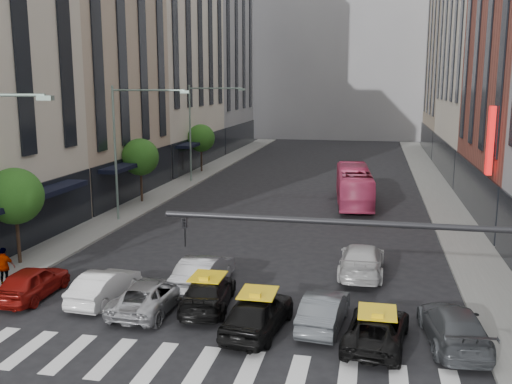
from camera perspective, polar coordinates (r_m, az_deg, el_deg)
The scene contains 26 objects.
sidewalk_left at distance 49.36m, azimuth -9.20°, elevation -0.09°, with size 3.00×96.00×0.15m, color slate.
sidewalk_right at distance 46.52m, azimuth 18.33°, elevation -1.17°, with size 3.00×96.00×0.15m, color slate.
building_left_b at distance 49.03m, azimuth -16.69°, elevation 13.54°, with size 8.00×16.00×24.00m, color tan.
building_left_c at distance 65.99m, azimuth -9.22°, elevation 18.26°, with size 8.00×20.00×36.00m, color beige.
building_left_d at distance 83.66m, azimuth -4.39°, elevation 14.69°, with size 8.00×18.00×30.00m, color gray.
building_right_d at distance 81.15m, azimuth 20.09°, elevation 13.50°, with size 8.00×18.00×28.00m, color tan.
building_far at distance 100.81m, azimuth 8.60°, elevation 15.64°, with size 30.00×10.00×36.00m, color gray.
tree_near at distance 31.37m, azimuth -22.97°, elevation -0.39°, with size 2.88×2.88×4.95m.
tree_mid at distance 45.26m, azimuth -11.49°, elevation 3.44°, with size 2.88×2.88×4.95m.
tree_far at distance 60.20m, azimuth -5.51°, elevation 5.39°, with size 2.88×2.88×4.95m.
streetlamp_mid at distance 38.85m, azimuth -12.69°, elevation 5.56°, with size 5.38×0.25×9.00m.
streetlamp_far at distance 53.79m, azimuth -5.65°, elevation 7.15°, with size 5.38×0.25×9.00m.
traffic_signal at distance 15.15m, azimuth 17.94°, elevation -8.22°, with size 10.10×0.20×6.00m.
liberty_sign at distance 36.03m, azimuth 22.39°, elevation 4.77°, with size 0.30×0.70×4.00m.
car_red at distance 27.11m, azimuth -21.46°, elevation -8.38°, with size 1.68×4.19×1.43m, color maroon.
car_white_front at distance 25.74m, azimuth -14.88°, elevation -9.06°, with size 1.46×4.18×1.38m, color silver.
car_silver at distance 24.36m, azimuth -10.55°, elevation -10.13°, with size 2.16×4.68×1.30m, color #9A9B9F.
taxi_left at distance 24.27m, azimuth -4.82°, elevation -9.98°, with size 1.90×4.68×1.36m, color black.
taxi_center at distance 21.96m, azimuth 0.20°, elevation -11.98°, with size 1.82×4.53×1.54m, color black.
car_grey_mid at distance 22.60m, azimuth 6.82°, elevation -11.62°, with size 1.45×4.14×1.37m, color #484D51.
taxi_right at distance 21.48m, azimuth 11.97°, elevation -13.23°, with size 2.04×4.42×1.23m, color black.
car_grey_curb at distance 22.18m, azimuth 19.16°, elevation -12.56°, with size 1.98×4.88×1.42m, color #3E4145.
car_row2_left at distance 26.50m, azimuth -5.27°, elevation -7.97°, with size 1.63×4.67×1.54m, color #A5A5AA.
car_row2_right at distance 28.69m, azimuth 10.54°, elevation -6.66°, with size 2.13×5.23×1.52m, color #BDBDBD.
bus at distance 44.98m, azimuth 9.77°, elevation 0.63°, with size 2.45×10.48×2.92m, color #C13962.
pedestrian_far at distance 28.68m, azimuth -23.85°, elevation -6.84°, with size 1.04×0.44×1.78m, color gray.
Camera 1 is at (5.93, -15.26, 9.27)m, focal length 40.00 mm.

